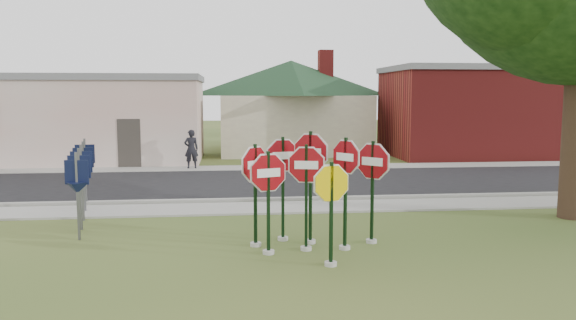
{
  "coord_description": "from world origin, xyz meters",
  "views": [
    {
      "loc": [
        -1.59,
        -10.36,
        3.3
      ],
      "look_at": [
        -0.29,
        2.0,
        1.83
      ],
      "focal_mm": 35.0,
      "sensor_mm": 36.0,
      "label": 1
    }
  ],
  "objects": [
    {
      "name": "ground",
      "position": [
        0.0,
        0.0,
        0.0
      ],
      "size": [
        120.0,
        120.0,
        0.0
      ],
      "primitive_type": "plane",
      "color": "#334C1C",
      "rests_on": "ground"
    },
    {
      "name": "sidewalk_near",
      "position": [
        0.0,
        5.5,
        0.03
      ],
      "size": [
        60.0,
        1.6,
        0.06
      ],
      "primitive_type": "cube",
      "color": "gray",
      "rests_on": "ground"
    },
    {
      "name": "road",
      "position": [
        0.0,
        10.0,
        0.02
      ],
      "size": [
        60.0,
        7.0,
        0.04
      ],
      "primitive_type": "cube",
      "color": "black",
      "rests_on": "ground"
    },
    {
      "name": "sidewalk_far",
      "position": [
        0.0,
        14.3,
        0.03
      ],
      "size": [
        60.0,
        1.6,
        0.06
      ],
      "primitive_type": "cube",
      "color": "gray",
      "rests_on": "ground"
    },
    {
      "name": "curb",
      "position": [
        0.0,
        6.5,
        0.07
      ],
      "size": [
        60.0,
        0.2,
        0.14
      ],
      "primitive_type": "cube",
      "color": "gray",
      "rests_on": "ground"
    },
    {
      "name": "stop_sign_center",
      "position": [
        0.0,
        1.12,
        1.44
      ],
      "size": [
        1.05,
        0.24,
        2.36
      ],
      "color": "#A4A299",
      "rests_on": "ground"
    },
    {
      "name": "stop_sign_yellow",
      "position": [
        0.33,
        -0.0,
        1.25
      ],
      "size": [
        0.99,
        0.27,
        2.12
      ],
      "color": "#A4A299",
      "rests_on": "ground"
    },
    {
      "name": "stop_sign_left",
      "position": [
        -0.81,
        0.93,
        1.36
      ],
      "size": [
        1.04,
        0.39,
        2.25
      ],
      "color": "#A4A299",
      "rests_on": "ground"
    },
    {
      "name": "stop_sign_right",
      "position": [
        0.83,
        1.11,
        1.52
      ],
      "size": [
        0.61,
        0.81,
        2.49
      ],
      "color": "#A4A299",
      "rests_on": "ground"
    },
    {
      "name": "stop_sign_back_right",
      "position": [
        0.17,
        1.67,
        1.64
      ],
      "size": [
        0.95,
        0.67,
        2.61
      ],
      "color": "#A4A299",
      "rests_on": "ground"
    },
    {
      "name": "stop_sign_back_left",
      "position": [
        -0.41,
        1.98,
        1.5
      ],
      "size": [
        1.03,
        0.24,
        2.45
      ],
      "color": "#A4A299",
      "rests_on": "ground"
    },
    {
      "name": "stop_sign_far_right",
      "position": [
        1.53,
        1.56,
        1.47
      ],
      "size": [
        0.81,
        0.8,
        2.39
      ],
      "color": "#A4A299",
      "rests_on": "ground"
    },
    {
      "name": "stop_sign_far_left",
      "position": [
        -1.04,
        1.56,
        1.43
      ],
      "size": [
        0.8,
        0.75,
        2.34
      ],
      "color": "#A4A299",
      "rests_on": "ground"
    },
    {
      "name": "route_sign_row",
      "position": [
        -5.4,
        4.5,
        1.22
      ],
      "size": [
        1.43,
        4.63,
        2.0
      ],
      "color": "#59595E",
      "rests_on": "ground"
    },
    {
      "name": "building_stucco",
      "position": [
        -9.0,
        18.0,
        2.15
      ],
      "size": [
        12.2,
        6.2,
        4.2
      ],
      "color": "beige",
      "rests_on": "ground"
    },
    {
      "name": "building_house",
      "position": [
        2.0,
        22.0,
        3.65
      ],
      "size": [
        11.6,
        11.6,
        6.2
      ],
      "color": "beige",
      "rests_on": "ground"
    },
    {
      "name": "building_brick",
      "position": [
        12.0,
        18.5,
        2.4
      ],
      "size": [
        10.2,
        6.2,
        4.75
      ],
      "color": "maroon",
      "rests_on": "ground"
    },
    {
      "name": "pedestrian",
      "position": [
        -3.24,
        14.32,
        0.91
      ],
      "size": [
        0.68,
        0.5,
        1.69
      ],
      "primitive_type": "imported",
      "rotation": [
        0.0,
        0.0,
        3.31
      ],
      "color": "black",
      "rests_on": "sidewalk_far"
    }
  ]
}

